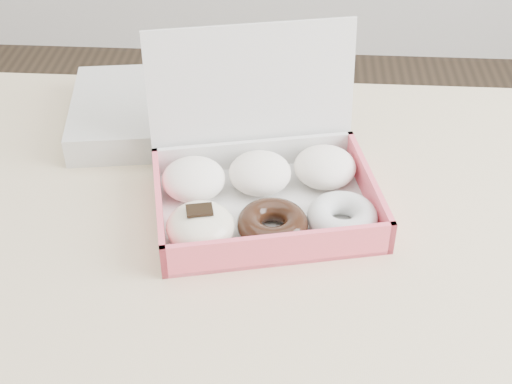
{
  "coord_description": "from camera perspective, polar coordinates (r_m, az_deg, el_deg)",
  "views": [
    {
      "loc": [
        -0.02,
        -0.65,
        1.33
      ],
      "look_at": [
        -0.07,
        0.05,
        0.78
      ],
      "focal_mm": 50.0,
      "sensor_mm": 36.0,
      "label": 1
    }
  ],
  "objects": [
    {
      "name": "donut_box",
      "position": [
        0.91,
        0.45,
        0.54
      ],
      "size": [
        0.32,
        0.29,
        0.2
      ],
      "rotation": [
        0.0,
        0.0,
        0.22
      ],
      "color": "silver",
      "rests_on": "table"
    },
    {
      "name": "table",
      "position": [
        0.93,
        4.07,
        -7.63
      ],
      "size": [
        1.2,
        0.8,
        0.75
      ],
      "color": "#D2B98A",
      "rests_on": "ground"
    },
    {
      "name": "newspapers",
      "position": [
        1.09,
        -7.33,
        6.51
      ],
      "size": [
        0.3,
        0.26,
        0.04
      ],
      "primitive_type": "cube",
      "rotation": [
        0.0,
        0.0,
        0.15
      ],
      "color": "silver",
      "rests_on": "table"
    }
  ]
}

